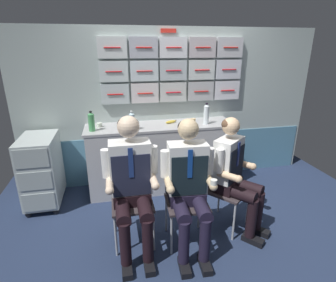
% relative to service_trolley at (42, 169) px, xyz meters
% --- Properties ---
extents(ground, '(4.80, 4.80, 0.04)m').
position_rel_service_trolley_xyz_m(ground, '(1.73, -0.97, -0.50)').
color(ground, '#222E4A').
extents(galley_bulkhead, '(4.20, 0.14, 2.15)m').
position_rel_service_trolley_xyz_m(galley_bulkhead, '(1.73, 0.40, 0.63)').
color(galley_bulkhead, '#A5B4B0').
rests_on(galley_bulkhead, ground).
extents(galley_counter, '(1.98, 0.53, 0.92)m').
position_rel_service_trolley_xyz_m(galley_counter, '(1.52, 0.12, -0.02)').
color(galley_counter, '#BCBBBD').
rests_on(galley_counter, ground).
extents(service_trolley, '(0.40, 0.65, 0.89)m').
position_rel_service_trolley_xyz_m(service_trolley, '(0.00, 0.00, 0.00)').
color(service_trolley, black).
rests_on(service_trolley, ground).
extents(folding_chair_left, '(0.40, 0.41, 0.85)m').
position_rel_service_trolley_xyz_m(folding_chair_left, '(1.03, -0.84, 0.05)').
color(folding_chair_left, '#A8AAAF').
rests_on(folding_chair_left, ground).
extents(crew_member_left, '(0.52, 0.64, 1.32)m').
position_rel_service_trolley_xyz_m(crew_member_left, '(1.03, -1.00, 0.26)').
color(crew_member_left, black).
rests_on(crew_member_left, ground).
extents(folding_chair_center, '(0.43, 0.43, 0.85)m').
position_rel_service_trolley_xyz_m(folding_chair_center, '(1.56, -0.95, 0.05)').
color(folding_chair_center, '#A8AAAF').
rests_on(folding_chair_center, ground).
extents(crew_member_center, '(0.51, 0.64, 1.29)m').
position_rel_service_trolley_xyz_m(crew_member_center, '(1.55, -1.11, 0.24)').
color(crew_member_center, black).
rests_on(crew_member_center, ground).
extents(folding_chair_right, '(0.56, 0.56, 0.85)m').
position_rel_service_trolley_xyz_m(folding_chair_right, '(1.99, -0.82, 0.05)').
color(folding_chair_right, '#A8AAAF').
rests_on(folding_chair_right, ground).
extents(crew_member_right, '(0.61, 0.64, 1.24)m').
position_rel_service_trolley_xyz_m(crew_member_right, '(2.09, -0.94, 0.21)').
color(crew_member_right, black).
rests_on(crew_member_right, ground).
extents(sparkling_bottle_green, '(0.07, 0.07, 0.28)m').
position_rel_service_trolley_xyz_m(sparkling_bottle_green, '(2.11, 0.03, 0.58)').
color(sparkling_bottle_green, silver).
rests_on(sparkling_bottle_green, galley_counter).
extents(water_bottle_blue_cap, '(0.07, 0.07, 0.24)m').
position_rel_service_trolley_xyz_m(water_bottle_blue_cap, '(1.13, -0.04, 0.56)').
color(water_bottle_blue_cap, silver).
rests_on(water_bottle_blue_cap, galley_counter).
extents(water_bottle_clear, '(0.08, 0.08, 0.25)m').
position_rel_service_trolley_xyz_m(water_bottle_clear, '(0.64, 0.03, 0.56)').
color(water_bottle_clear, '#479958').
rests_on(water_bottle_clear, galley_counter).
extents(paper_cup_tan, '(0.06, 0.06, 0.09)m').
position_rel_service_trolley_xyz_m(paper_cup_tan, '(0.98, 0.03, 0.49)').
color(paper_cup_tan, silver).
rests_on(paper_cup_tan, galley_counter).
extents(coffee_cup_spare, '(0.07, 0.07, 0.09)m').
position_rel_service_trolley_xyz_m(coffee_cup_spare, '(1.93, 0.02, 0.49)').
color(coffee_cup_spare, tan).
rests_on(coffee_cup_spare, galley_counter).
extents(coffee_cup_white, '(0.07, 0.07, 0.06)m').
position_rel_service_trolley_xyz_m(coffee_cup_white, '(0.72, 0.19, 0.47)').
color(coffee_cup_white, silver).
rests_on(coffee_cup_white, galley_counter).
extents(snack_banana, '(0.17, 0.10, 0.04)m').
position_rel_service_trolley_xyz_m(snack_banana, '(1.66, 0.17, 0.46)').
color(snack_banana, yellow).
rests_on(snack_banana, galley_counter).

